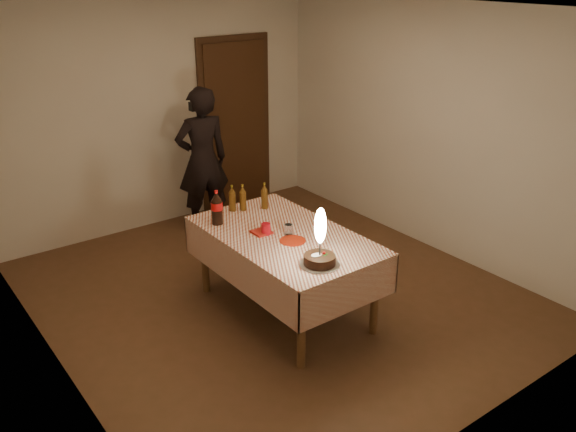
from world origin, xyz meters
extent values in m
cube|color=brown|center=(0.00, 0.00, 0.00)|extent=(4.00, 4.50, 0.01)
cube|color=beige|center=(0.00, 2.25, 1.30)|extent=(4.00, 0.04, 2.60)
cube|color=beige|center=(0.00, -2.25, 1.30)|extent=(4.00, 0.04, 2.60)
cube|color=beige|center=(-2.00, 0.00, 1.30)|extent=(0.04, 4.50, 2.60)
cube|color=beige|center=(2.00, 0.00, 1.30)|extent=(0.04, 4.50, 2.60)
cube|color=silver|center=(0.00, 0.00, 2.60)|extent=(4.00, 4.50, 0.04)
cube|color=#472814|center=(1.00, 2.22, 1.02)|extent=(0.85, 0.05, 2.05)
sphere|color=#B28C33|center=(0.68, 2.17, 1.00)|extent=(0.06, 0.06, 0.06)
cube|color=brown|center=(-0.11, -0.30, 0.73)|extent=(0.90, 1.60, 0.04)
cylinder|color=brown|center=(-0.50, -1.04, 0.36)|extent=(0.07, 0.07, 0.71)
cylinder|color=brown|center=(0.28, -1.04, 0.36)|extent=(0.07, 0.07, 0.71)
cylinder|color=brown|center=(-0.50, 0.44, 0.36)|extent=(0.07, 0.07, 0.71)
cylinder|color=brown|center=(0.28, 0.44, 0.36)|extent=(0.07, 0.07, 0.71)
cube|color=white|center=(-0.11, -0.30, 0.76)|extent=(1.02, 1.72, 0.01)
cube|color=white|center=(-0.11, -1.15, 0.58)|extent=(1.02, 0.01, 0.34)
cube|color=white|center=(-0.11, 0.56, 0.58)|extent=(1.02, 0.01, 0.34)
cube|color=white|center=(-0.61, -0.30, 0.58)|extent=(0.01, 1.72, 0.34)
cube|color=white|center=(0.39, -0.30, 0.58)|extent=(0.01, 1.72, 0.34)
cylinder|color=white|center=(-0.23, -0.92, 0.77)|extent=(0.31, 0.31, 0.01)
cylinder|color=black|center=(-0.23, -0.92, 0.81)|extent=(0.25, 0.25, 0.08)
cylinder|color=white|center=(-0.25, -0.90, 0.85)|extent=(0.07, 0.07, 0.00)
sphere|color=red|center=(-0.19, -0.93, 0.86)|extent=(0.02, 0.02, 0.02)
cube|color=#19721E|center=(-0.18, -0.94, 0.85)|extent=(0.02, 0.01, 0.00)
cube|color=#19721E|center=(-0.20, -0.94, 0.85)|extent=(0.01, 0.02, 0.00)
cylinder|color=#262628|center=(-0.23, -0.92, 0.90)|extent=(0.01, 0.01, 0.12)
ellipsoid|color=#FFF2BF|center=(-0.23, -0.92, 1.09)|extent=(0.09, 0.09, 0.29)
sphere|color=white|center=(-0.23, -0.92, 0.98)|extent=(0.04, 0.04, 0.04)
cylinder|color=#B2220C|center=(-0.14, -0.45, 0.77)|extent=(0.22, 0.22, 0.01)
cylinder|color=#A70B15|center=(-0.24, -0.20, 0.81)|extent=(0.08, 0.08, 0.10)
cylinder|color=silver|center=(-0.08, -0.32, 0.81)|extent=(0.07, 0.07, 0.09)
cube|color=#A31C12|center=(-0.26, -0.16, 0.77)|extent=(0.15, 0.15, 0.02)
cylinder|color=black|center=(-0.45, 0.25, 0.87)|extent=(0.10, 0.10, 0.22)
cylinder|color=red|center=(-0.45, 0.25, 0.93)|extent=(0.10, 0.10, 0.07)
cone|color=black|center=(-0.45, 0.25, 1.02)|extent=(0.10, 0.10, 0.08)
cylinder|color=red|center=(-0.45, 0.25, 1.07)|extent=(0.03, 0.03, 0.02)
cylinder|color=#54330E|center=(-0.18, 0.43, 0.85)|extent=(0.06, 0.06, 0.18)
cone|color=#54330E|center=(-0.18, 0.43, 0.97)|extent=(0.06, 0.06, 0.06)
cylinder|color=olive|center=(-0.18, 0.43, 1.01)|extent=(0.02, 0.02, 0.02)
cylinder|color=#54330E|center=(0.10, 0.29, 0.85)|extent=(0.06, 0.06, 0.18)
cone|color=#54330E|center=(0.10, 0.29, 0.97)|extent=(0.06, 0.06, 0.06)
cylinder|color=olive|center=(0.10, 0.29, 1.01)|extent=(0.02, 0.02, 0.02)
cylinder|color=#54330E|center=(-0.09, 0.38, 0.85)|extent=(0.06, 0.06, 0.18)
cone|color=#54330E|center=(-0.09, 0.38, 0.97)|extent=(0.06, 0.06, 0.06)
cylinder|color=olive|center=(-0.09, 0.38, 1.01)|extent=(0.02, 0.02, 0.02)
imported|color=black|center=(0.25, 1.75, 0.84)|extent=(0.67, 0.50, 1.68)
cube|color=black|center=(0.27, 1.88, 1.44)|extent=(0.14, 0.11, 0.10)
cylinder|color=black|center=(0.28, 1.95, 1.44)|extent=(0.09, 0.09, 0.08)
camera|label=1|loc=(-2.95, -4.14, 2.95)|focal=38.00mm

